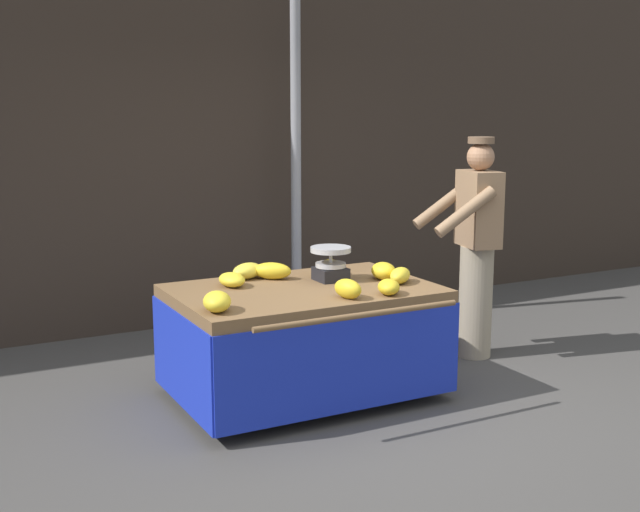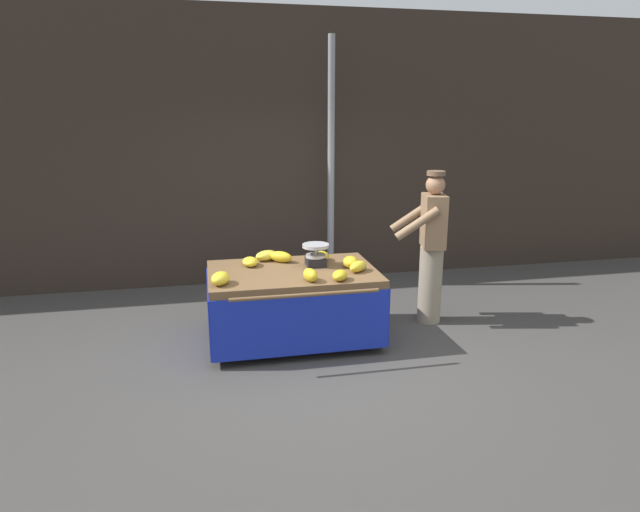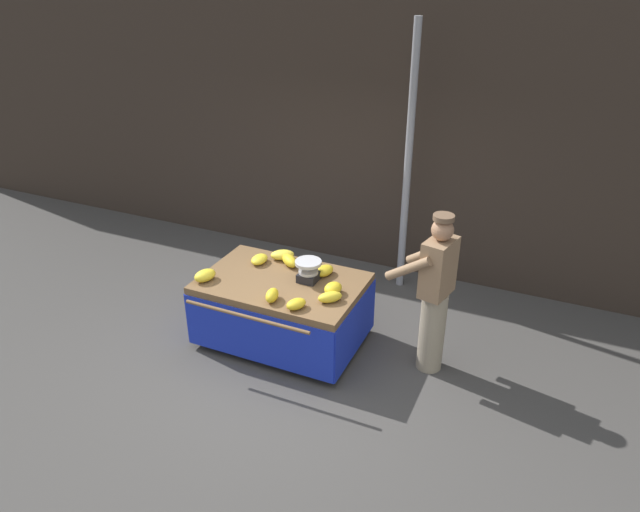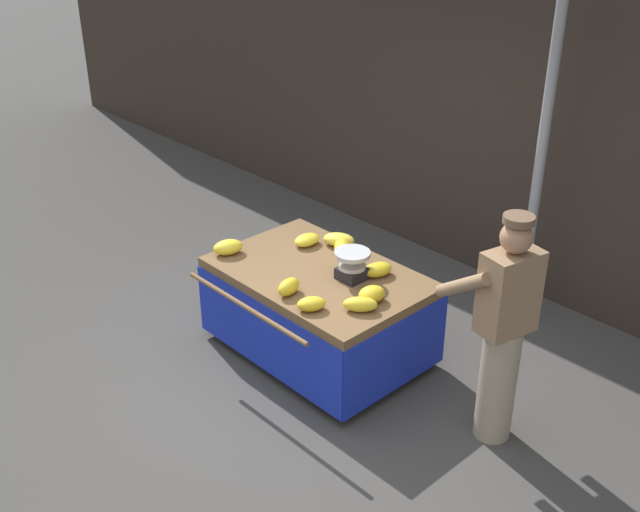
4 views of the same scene
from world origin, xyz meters
name	(u,v)px [view 1 (image 1 of 4)]	position (x,y,z in m)	size (l,w,h in m)	color
ground_plane	(366,417)	(0.00, 0.00, 0.00)	(60.00, 60.00, 0.00)	#423F3D
back_wall	(207,119)	(0.00, 2.78, 1.83)	(16.00, 0.24, 3.66)	#332821
street_pole	(296,142)	(0.62, 2.26, 1.63)	(0.09, 0.09, 3.26)	gray
banana_cart	(304,317)	(-0.18, 0.51, 0.56)	(1.73, 1.33, 0.76)	brown
weighing_scale	(331,264)	(0.08, 0.62, 0.88)	(0.28, 0.28, 0.23)	black
banana_bunch_0	(400,275)	(0.46, 0.33, 0.81)	(0.13, 0.25, 0.11)	yellow
banana_bunch_1	(389,287)	(0.21, 0.08, 0.81)	(0.14, 0.21, 0.10)	gold
banana_bunch_2	(348,289)	(-0.07, 0.11, 0.82)	(0.12, 0.22, 0.12)	gold
banana_bunch_3	(331,267)	(0.19, 0.81, 0.81)	(0.16, 0.24, 0.10)	gold
banana_bunch_4	(217,301)	(-0.91, 0.18, 0.82)	(0.16, 0.25, 0.12)	yellow
banana_bunch_5	(383,271)	(0.43, 0.49, 0.82)	(0.16, 0.21, 0.12)	gold
banana_bunch_6	(272,271)	(-0.26, 0.85, 0.82)	(0.13, 0.27, 0.12)	gold
banana_bunch_7	(232,280)	(-0.59, 0.76, 0.81)	(0.16, 0.24, 0.09)	yellow
banana_bunch_8	(247,271)	(-0.40, 0.95, 0.82)	(0.16, 0.27, 0.11)	yellow
vendor_person	(476,247)	(1.41, 0.72, 0.87)	(0.65, 0.60, 1.71)	gray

